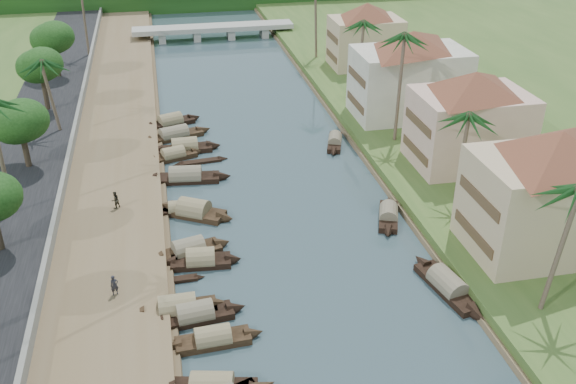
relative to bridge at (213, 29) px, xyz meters
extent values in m
plane|color=#33464C|center=(0.00, -72.00, -1.72)|extent=(220.00, 220.00, 0.00)
cube|color=brown|center=(-16.00, -52.00, -1.32)|extent=(10.00, 180.00, 0.80)
cube|color=#385522|center=(19.00, -52.00, -1.12)|extent=(16.00, 180.00, 1.20)
cube|color=black|center=(-24.50, -52.00, -1.02)|extent=(8.00, 180.00, 1.40)
cube|color=slate|center=(-20.20, -52.00, -0.37)|extent=(0.40, 180.00, 1.10)
cube|color=#9B9A91|center=(0.00, 0.00, 0.28)|extent=(28.00, 4.00, 0.80)
cube|color=#9B9A91|center=(-9.00, 0.00, -0.82)|extent=(1.20, 3.50, 1.80)
cube|color=#9B9A91|center=(-3.00, 0.00, -0.82)|extent=(1.20, 3.50, 1.80)
cube|color=#9B9A91|center=(3.00, 0.00, -0.82)|extent=(1.20, 3.50, 1.80)
cube|color=#9B9A91|center=(9.00, 0.00, -0.82)|extent=(1.20, 3.50, 1.80)
cube|color=tan|center=(19.00, -74.00, 3.48)|extent=(12.00, 8.00, 8.00)
pyramid|color=brown|center=(19.00, -74.00, 8.58)|extent=(14.85, 14.85, 2.20)
cube|color=brown|center=(12.95, -74.00, 1.48)|extent=(0.10, 6.40, 0.90)
cube|color=brown|center=(12.95, -74.00, 4.68)|extent=(0.10, 6.40, 0.90)
cube|color=#D5AC96|center=(20.00, -58.00, 3.23)|extent=(11.00, 8.00, 7.50)
pyramid|color=brown|center=(20.00, -58.00, 8.08)|extent=(14.11, 14.11, 2.20)
cube|color=brown|center=(14.45, -58.00, 1.35)|extent=(0.10, 6.40, 0.90)
cube|color=brown|center=(14.45, -58.00, 4.35)|extent=(0.10, 6.40, 0.90)
cube|color=beige|center=(19.00, -44.00, 3.48)|extent=(13.00, 8.00, 8.00)
pyramid|color=brown|center=(19.00, -44.00, 8.58)|extent=(15.59, 15.59, 2.20)
cube|color=brown|center=(12.45, -44.00, 1.48)|extent=(0.10, 6.40, 0.90)
cube|color=brown|center=(12.45, -44.00, 4.68)|extent=(0.10, 6.40, 0.90)
cube|color=tan|center=(20.00, -24.00, 2.98)|extent=(10.00, 7.00, 7.00)
pyramid|color=brown|center=(20.00, -24.00, 7.58)|extent=(12.62, 12.62, 2.20)
cube|color=brown|center=(14.95, -24.00, 1.23)|extent=(0.10, 5.60, 0.90)
cube|color=brown|center=(14.95, -24.00, 4.03)|extent=(0.10, 5.60, 0.90)
cube|color=black|center=(-8.23, -78.92, -1.52)|extent=(5.23, 1.87, 0.70)
cone|color=black|center=(-5.37, -78.77, -1.44)|extent=(1.55, 1.52, 1.61)
cone|color=black|center=(-11.10, -79.06, -1.44)|extent=(1.55, 1.52, 1.61)
cylinder|color=#8E7F5A|center=(-8.23, -78.92, -1.14)|extent=(4.02, 1.87, 1.67)
cube|color=black|center=(-9.23, -76.12, -1.52)|extent=(5.64, 2.35, 0.70)
cone|color=black|center=(-6.21, -75.78, -1.44)|extent=(1.74, 1.74, 1.75)
cone|color=black|center=(-12.26, -76.46, -1.44)|extent=(1.74, 1.74, 1.75)
cylinder|color=#746B57|center=(-9.23, -76.12, -1.14)|extent=(4.37, 2.28, 1.82)
cube|color=black|center=(-10.43, -75.16, -1.52)|extent=(5.70, 2.00, 0.70)
cone|color=black|center=(-7.27, -75.11, -1.44)|extent=(1.67, 1.75, 1.91)
cone|color=black|center=(-13.58, -75.20, -1.44)|extent=(1.67, 1.75, 1.91)
cylinder|color=#8E7F5A|center=(-10.43, -75.16, -1.14)|extent=(4.36, 2.06, 2.00)
cube|color=black|center=(-8.24, -69.27, -1.52)|extent=(4.98, 2.29, 0.70)
cone|color=black|center=(-5.56, -69.51, -1.44)|extent=(1.57, 1.80, 1.83)
cone|color=black|center=(-10.92, -69.03, -1.44)|extent=(1.57, 1.80, 1.83)
cylinder|color=#8E7F5A|center=(-8.24, -69.27, -1.14)|extent=(3.85, 2.26, 1.94)
cube|color=black|center=(-9.10, -67.66, -1.52)|extent=(5.66, 3.19, 0.70)
cone|color=black|center=(-6.22, -66.92, -1.44)|extent=(1.95, 2.06, 1.90)
cone|color=black|center=(-11.98, -68.40, -1.44)|extent=(1.95, 2.06, 1.90)
cylinder|color=#746B57|center=(-9.10, -67.66, -1.14)|extent=(4.46, 2.95, 1.99)
cube|color=black|center=(-9.40, -60.54, -1.52)|extent=(4.55, 1.66, 0.70)
cone|color=black|center=(-6.91, -60.68, -1.44)|extent=(1.35, 1.34, 1.41)
cone|color=black|center=(-11.88, -60.40, -1.44)|extent=(1.35, 1.34, 1.41)
cylinder|color=#8E7F5A|center=(-9.40, -60.54, -1.14)|extent=(3.50, 1.66, 1.47)
cube|color=black|center=(-8.18, -61.19, -1.52)|extent=(6.04, 4.75, 0.70)
cone|color=black|center=(-5.43, -62.81, -1.44)|extent=(2.43, 2.52, 2.11)
cone|color=black|center=(-10.93, -59.58, -1.44)|extent=(2.43, 2.52, 2.11)
cylinder|color=#8E7F5A|center=(-8.18, -61.19, -1.14)|extent=(4.91, 4.14, 2.23)
cube|color=black|center=(-8.47, -54.00, -1.52)|extent=(6.99, 2.81, 0.70)
cone|color=black|center=(-4.72, -54.45, -1.44)|extent=(2.14, 2.04, 2.04)
cone|color=black|center=(-12.22, -53.55, -1.44)|extent=(2.14, 2.04, 2.04)
cylinder|color=#746B57|center=(-8.47, -54.00, -1.14)|extent=(5.41, 2.70, 2.10)
cube|color=black|center=(-9.44, -48.54, -1.52)|extent=(5.27, 2.99, 0.70)
cone|color=black|center=(-6.77, -47.75, -1.44)|extent=(1.80, 1.83, 1.64)
cone|color=black|center=(-12.11, -49.33, -1.44)|extent=(1.80, 1.83, 1.64)
cylinder|color=#8E7F5A|center=(-9.44, -48.54, -1.14)|extent=(4.15, 2.72, 1.71)
cube|color=black|center=(-8.08, -46.76, -1.52)|extent=(5.99, 2.22, 0.70)
cone|color=black|center=(-4.79, -46.66, -1.44)|extent=(1.78, 1.88, 2.02)
cone|color=black|center=(-11.38, -46.87, -1.44)|extent=(1.78, 1.88, 2.02)
cylinder|color=#8E7F5A|center=(-8.08, -46.76, -1.14)|extent=(4.59, 2.25, 2.11)
cube|color=black|center=(-9.08, -42.94, -1.52)|extent=(6.95, 3.80, 0.70)
cone|color=black|center=(-5.53, -41.81, -1.44)|extent=(2.31, 2.17, 1.90)
cone|color=black|center=(-12.63, -44.06, -1.44)|extent=(2.31, 2.17, 1.90)
cylinder|color=#746B57|center=(-9.08, -42.94, -1.14)|extent=(5.47, 3.40, 1.94)
cube|color=black|center=(-9.31, -38.78, -1.52)|extent=(6.09, 3.78, 0.70)
cone|color=black|center=(-6.29, -37.67, -1.44)|extent=(2.16, 2.17, 1.88)
cone|color=black|center=(-12.33, -39.90, -1.44)|extent=(2.16, 2.17, 1.88)
cylinder|color=#8E7F5A|center=(-9.31, -38.78, -1.14)|extent=(4.83, 3.38, 1.96)
cube|color=black|center=(9.99, -76.57, -1.52)|extent=(3.11, 6.87, 0.70)
cone|color=black|center=(9.29, -72.95, -1.44)|extent=(2.02, 2.17, 1.91)
cone|color=black|center=(10.69, -80.19, -1.44)|extent=(2.02, 2.17, 1.91)
cylinder|color=#746B57|center=(9.99, -76.57, -1.14)|extent=(2.88, 5.35, 1.96)
cube|color=black|center=(9.16, -65.48, -1.52)|extent=(3.34, 5.45, 0.70)
cone|color=black|center=(10.16, -62.77, -1.44)|extent=(1.91, 1.92, 1.65)
cone|color=black|center=(8.17, -68.20, -1.44)|extent=(1.91, 1.92, 1.65)
cylinder|color=#746B57|center=(9.16, -65.48, -1.14)|extent=(2.98, 4.32, 1.72)
cube|color=black|center=(8.80, -48.42, -1.52)|extent=(3.01, 5.34, 0.70)
cone|color=black|center=(9.70, -45.71, -1.44)|extent=(1.72, 1.80, 1.49)
cone|color=black|center=(7.91, -51.13, -1.44)|extent=(1.72, 1.80, 1.49)
cylinder|color=#746B57|center=(8.80, -48.42, -1.14)|extent=(2.69, 4.21, 1.53)
cube|color=black|center=(-10.29, -71.15, -1.62)|extent=(3.24, 0.78, 0.35)
cone|color=black|center=(-8.48, -71.12, -1.62)|extent=(0.82, 0.73, 0.72)
cone|color=black|center=(-12.11, -71.19, -1.62)|extent=(0.82, 0.73, 0.72)
cube|color=black|center=(-6.65, -50.06, -1.62)|extent=(4.54, 1.39, 0.35)
cone|color=black|center=(-4.15, -49.78, -1.62)|extent=(1.21, 1.01, 0.89)
cone|color=black|center=(-9.14, -50.34, -1.62)|extent=(1.21, 1.01, 0.89)
cylinder|color=brown|center=(15.00, -81.31, 4.33)|extent=(1.25, 0.36, 9.70)
sphere|color=#164318|center=(15.00, -81.31, 8.99)|extent=(3.20, 3.20, 3.20)
cylinder|color=brown|center=(16.00, -64.78, 3.63)|extent=(0.57, 0.36, 8.30)
sphere|color=#164318|center=(16.00, -64.78, 7.61)|extent=(3.20, 3.20, 3.20)
cylinder|color=brown|center=(15.00, -51.00, 5.45)|extent=(0.50, 0.36, 11.95)
sphere|color=#164318|center=(15.00, -51.00, 11.18)|extent=(3.20, 3.20, 3.20)
cylinder|color=brown|center=(16.00, -33.97, 4.04)|extent=(0.77, 0.36, 9.13)
sphere|color=#164318|center=(16.00, -33.97, 8.41)|extent=(3.20, 3.20, 3.20)
cylinder|color=brown|center=(-24.00, -59.72, 5.02)|extent=(0.45, 0.36, 10.69)
cylinder|color=brown|center=(-22.00, -41.00, 3.79)|extent=(1.13, 0.36, 8.23)
sphere|color=#164318|center=(-22.00, -41.00, 7.74)|extent=(3.20, 3.20, 3.20)
cylinder|color=brown|center=(14.00, -18.31, 4.70)|extent=(0.71, 0.36, 10.46)
cylinder|color=brown|center=(-20.50, -10.55, 5.21)|extent=(0.58, 0.36, 11.08)
cylinder|color=#423625|center=(-24.00, -50.15, 1.31)|extent=(0.60, 0.60, 3.34)
ellipsoid|color=#13330E|center=(-24.00, -50.15, 4.51)|extent=(5.09, 5.09, 4.18)
cylinder|color=#423625|center=(-24.00, -33.69, 1.55)|extent=(0.60, 0.60, 3.82)
ellipsoid|color=#13330E|center=(-24.00, -33.69, 5.20)|extent=(4.83, 4.83, 3.97)
cylinder|color=#423625|center=(-24.00, -20.51, 1.50)|extent=(0.60, 0.60, 3.73)
ellipsoid|color=#13330E|center=(-24.00, -20.51, 5.06)|extent=(5.21, 5.21, 4.28)
cylinder|color=#423625|center=(24.00, -43.30, 1.06)|extent=(0.60, 0.60, 3.23)
ellipsoid|color=#13330E|center=(24.00, -43.30, 4.14)|extent=(4.03, 4.03, 3.32)
imported|color=#292830|center=(-14.83, -72.97, -0.10)|extent=(0.68, 0.55, 1.64)
imported|color=#2C291F|center=(-15.15, -59.68, -0.10)|extent=(1.01, 0.97, 1.64)
camera|label=1|loc=(-10.08, -112.99, 28.38)|focal=40.00mm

